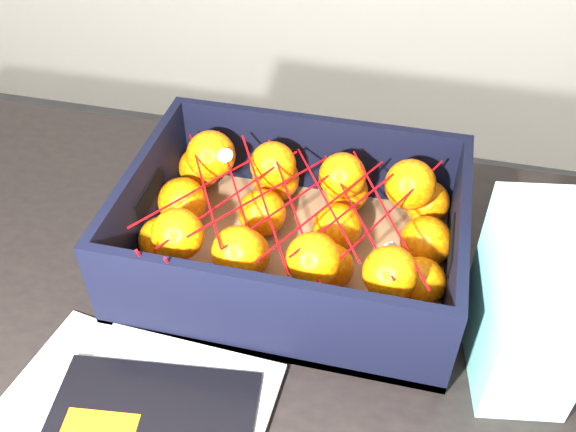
# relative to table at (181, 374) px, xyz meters

# --- Properties ---
(table) EXTENTS (1.21, 0.81, 0.75)m
(table) POSITION_rel_table_xyz_m (0.00, 0.00, 0.00)
(table) COLOR black
(table) RESTS_ON ground
(produce_crate) EXTENTS (0.40, 0.30, 0.13)m
(produce_crate) POSITION_rel_table_xyz_m (0.12, 0.13, 0.14)
(produce_crate) COLOR #916743
(produce_crate) RESTS_ON table
(clementine_heap) EXTENTS (0.39, 0.28, 0.11)m
(clementine_heap) POSITION_rel_table_xyz_m (0.12, 0.14, 0.16)
(clementine_heap) COLOR #FF6D05
(clementine_heap) RESTS_ON produce_crate
(mesh_net) EXTENTS (0.34, 0.27, 0.09)m
(mesh_net) POSITION_rel_table_xyz_m (0.11, 0.12, 0.21)
(mesh_net) COLOR #BD070C
(mesh_net) RESTS_ON clementine_heap
(retail_carton) EXTENTS (0.11, 0.15, 0.21)m
(retail_carton) POSITION_rel_table_xyz_m (0.39, 0.04, 0.20)
(retail_carton) COLOR white
(retail_carton) RESTS_ON table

